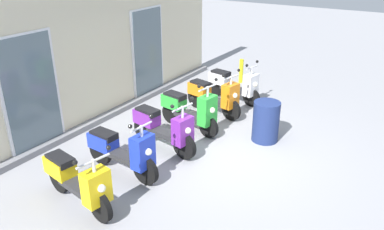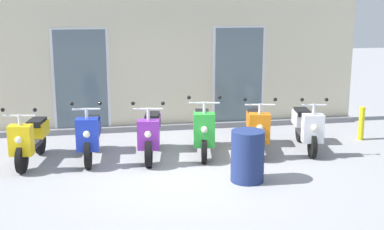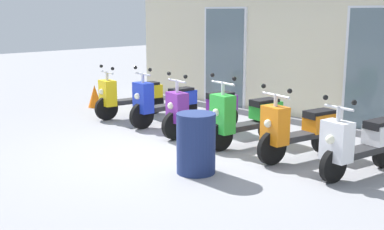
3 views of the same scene
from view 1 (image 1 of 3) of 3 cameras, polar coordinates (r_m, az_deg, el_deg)
ground_plane at (r=7.57m, az=4.15°, el=-5.48°), size 40.00×40.00×0.00m
storefront_facade at (r=8.81m, az=-14.70°, el=9.71°), size 9.10×0.50×3.43m
scooter_yellow at (r=6.13m, az=-16.70°, el=-9.20°), size 0.66×1.59×1.13m
scooter_blue at (r=6.76m, az=-10.35°, el=-5.16°), size 0.54×1.62×1.19m
scooter_purple at (r=7.47m, az=-4.29°, el=-1.89°), size 0.65×1.63×1.17m
scooter_green at (r=8.21m, az=-0.30°, el=0.88°), size 0.65×1.55×1.23m
scooter_orange at (r=9.06m, az=3.24°, el=2.98°), size 0.70×1.58×1.16m
scooter_white at (r=9.89m, az=6.22°, el=4.63°), size 0.61×1.56×1.13m
trash_bin at (r=7.95m, az=10.90°, el=-0.95°), size 0.54×0.54×0.84m
curb_bollard at (r=11.33m, az=7.30°, el=6.49°), size 0.12×0.12×0.70m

